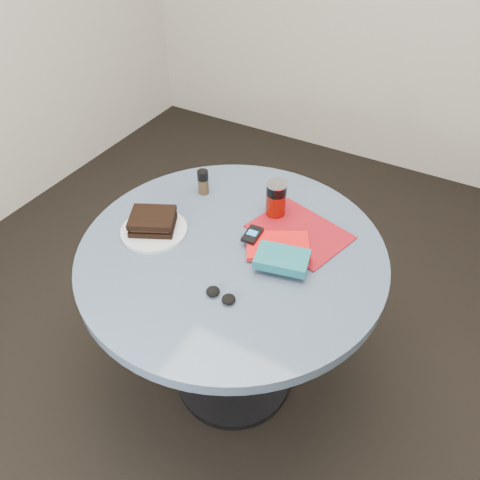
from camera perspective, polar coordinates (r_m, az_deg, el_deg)
The scene contains 11 objects.
ground at distance 2.09m, azimuth -0.75°, elevation -16.32°, with size 4.00×4.00×0.00m, color black.
table at distance 1.63m, azimuth -0.93°, elevation -5.28°, with size 1.00×1.00×0.75m.
plate at distance 1.59m, azimuth -10.43°, elevation 1.16°, with size 0.22×0.22×0.01m, color silver.
sandwich at distance 1.58m, azimuth -10.60°, elevation 2.28°, with size 0.18×0.17×0.05m.
soda_can at distance 1.61m, azimuth 4.41°, elevation 5.00°, with size 0.09×0.09×0.13m.
pepper_grinder at distance 1.73m, azimuth -4.52°, elevation 7.08°, with size 0.05×0.05×0.09m.
magazine at distance 1.58m, azimuth 7.28°, elevation 0.98°, with size 0.31×0.23×0.01m, color maroon.
red_book at distance 1.50m, azimuth 4.63°, elevation -0.73°, with size 0.20×0.13×0.02m, color red.
novel at distance 1.43m, azimuth 5.16°, elevation -2.33°, with size 0.16×0.10×0.03m, color #165C68.
mp3_player at distance 1.52m, azimuth 1.51°, elevation 0.67°, with size 0.05×0.08×0.01m.
headphones at distance 1.36m, azimuth -2.37°, elevation -6.74°, with size 0.10×0.05×0.02m.
Camera 1 is at (0.57, -0.96, 1.77)m, focal length 35.00 mm.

